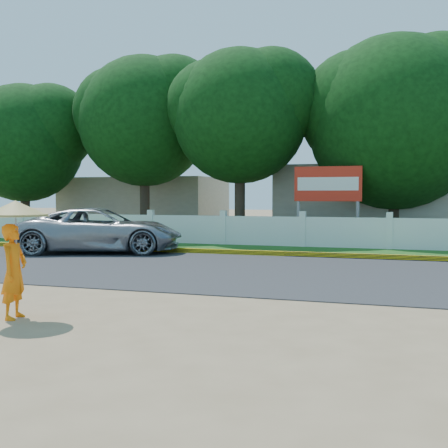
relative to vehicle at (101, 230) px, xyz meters
name	(u,v)px	position (x,y,z in m)	size (l,w,h in m)	color
ground	(188,306)	(5.94, -7.28, -0.73)	(120.00, 120.00, 0.00)	#9E8460
road	(255,271)	(5.94, -2.78, -0.72)	(60.00, 7.00, 0.02)	#38383A
grass_verge	(295,251)	(5.94, 2.47, -0.72)	(60.00, 3.50, 0.03)	#2D601E
curb	(285,254)	(5.94, 0.77, -0.65)	(40.00, 0.18, 0.16)	yellow
fence	(303,232)	(5.94, 3.92, -0.18)	(40.00, 0.10, 1.10)	silver
building_near	(394,201)	(8.94, 10.72, 0.87)	(10.00, 6.00, 3.20)	#B7AD99
building_far	(146,204)	(-4.06, 11.72, 0.67)	(8.00, 5.00, 2.80)	#B7AD99
vehicle	(101,230)	(0.00, 0.00, 0.00)	(2.43, 5.27, 1.46)	#94959B
monk_with_parasol	(15,242)	(3.80, -9.01, 0.45)	(0.99, 0.99, 1.81)	orange
billboard	(328,188)	(6.68, 5.01, 1.41)	(2.50, 0.13, 2.95)	gray
tree_row	(320,121)	(6.02, 7.34, 4.20)	(33.88, 7.72, 8.39)	#473828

